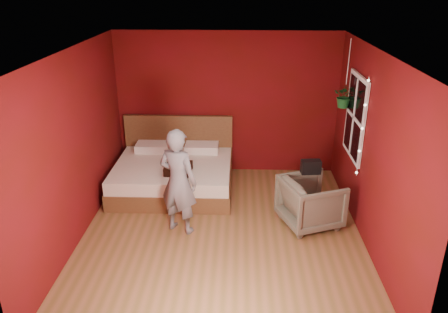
# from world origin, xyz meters

# --- Properties ---
(floor) EXTENTS (4.50, 4.50, 0.00)m
(floor) POSITION_xyz_m (0.00, 0.00, 0.00)
(floor) COLOR brown
(floor) RESTS_ON ground
(room_walls) EXTENTS (4.04, 4.54, 2.62)m
(room_walls) POSITION_xyz_m (0.00, 0.00, 1.68)
(room_walls) COLOR #610A12
(room_walls) RESTS_ON ground
(window) EXTENTS (0.05, 0.97, 1.27)m
(window) POSITION_xyz_m (1.97, 0.90, 1.50)
(window) COLOR white
(window) RESTS_ON room_walls
(fairy_lights) EXTENTS (0.04, 0.04, 1.45)m
(fairy_lights) POSITION_xyz_m (1.94, 0.38, 1.50)
(fairy_lights) COLOR silver
(fairy_lights) RESTS_ON room_walls
(bed) EXTENTS (1.99, 1.69, 1.10)m
(bed) POSITION_xyz_m (-0.90, 1.45, 0.29)
(bed) COLOR brown
(bed) RESTS_ON ground
(person) EXTENTS (0.67, 0.57, 1.57)m
(person) POSITION_xyz_m (-0.62, 0.06, 0.78)
(person) COLOR slate
(person) RESTS_ON ground
(armchair) EXTENTS (1.04, 1.03, 0.74)m
(armchair) POSITION_xyz_m (1.30, 0.30, 0.37)
(armchair) COLOR #6B6755
(armchair) RESTS_ON ground
(handbag) EXTENTS (0.30, 0.17, 0.21)m
(handbag) POSITION_xyz_m (1.30, 0.52, 0.84)
(handbag) COLOR black
(handbag) RESTS_ON armchair
(throw_pillow) EXTENTS (0.44, 0.44, 0.14)m
(throw_pillow) POSITION_xyz_m (-0.75, 0.99, 0.57)
(throw_pillow) COLOR black
(throw_pillow) RESTS_ON bed
(hanging_plant) EXTENTS (0.40, 0.36, 1.07)m
(hanging_plant) POSITION_xyz_m (1.88, 1.31, 1.72)
(hanging_plant) COLOR silver
(hanging_plant) RESTS_ON room_walls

